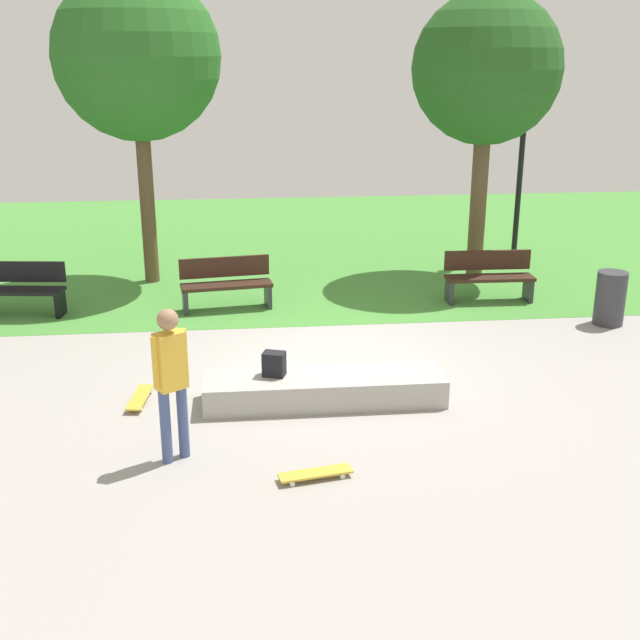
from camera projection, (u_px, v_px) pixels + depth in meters
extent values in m
plane|color=#9E9993|center=(329.00, 364.00, 11.71)|extent=(28.00, 28.00, 0.00)
cube|color=#478C38|center=(292.00, 242.00, 19.10)|extent=(26.60, 12.31, 0.01)
cube|color=#A8A59E|center=(324.00, 389.00, 10.37)|extent=(3.13, 0.78, 0.37)
cube|color=black|center=(274.00, 364.00, 10.27)|extent=(0.33, 0.28, 0.32)
cylinder|color=#3F5184|center=(166.00, 427.00, 8.77)|extent=(0.12, 0.12, 0.86)
cylinder|color=#3F5184|center=(183.00, 421.00, 8.91)|extent=(0.12, 0.12, 0.86)
cube|color=gold|center=(170.00, 361.00, 8.60)|extent=(0.38, 0.35, 0.65)
cylinder|color=gold|center=(156.00, 362.00, 8.48)|extent=(0.09, 0.09, 0.60)
cylinder|color=gold|center=(184.00, 355.00, 8.69)|extent=(0.09, 0.09, 0.60)
sphere|color=#9E7556|center=(168.00, 320.00, 8.45)|extent=(0.23, 0.23, 0.23)
cube|color=gold|center=(315.00, 473.00, 8.54)|extent=(0.82, 0.35, 0.02)
cylinder|color=silver|center=(338.00, 469.00, 8.70)|extent=(0.06, 0.04, 0.06)
cylinder|color=silver|center=(342.00, 476.00, 8.55)|extent=(0.06, 0.04, 0.06)
cylinder|color=silver|center=(288.00, 476.00, 8.55)|extent=(0.06, 0.04, 0.06)
cylinder|color=silver|center=(292.00, 484.00, 8.40)|extent=(0.06, 0.04, 0.06)
cube|color=gold|center=(140.00, 397.00, 10.40)|extent=(0.29, 0.82, 0.02)
cylinder|color=silver|center=(139.00, 391.00, 10.68)|extent=(0.04, 0.06, 0.06)
cylinder|color=silver|center=(151.00, 391.00, 10.68)|extent=(0.04, 0.06, 0.06)
cylinder|color=silver|center=(129.00, 409.00, 10.15)|extent=(0.04, 0.06, 0.06)
cylinder|color=silver|center=(141.00, 409.00, 10.15)|extent=(0.04, 0.06, 0.06)
cube|color=#331E14|center=(490.00, 278.00, 14.47)|extent=(1.61, 0.47, 0.06)
cube|color=#331E14|center=(487.00, 260.00, 14.58)|extent=(1.60, 0.09, 0.36)
cube|color=#2D2D33|center=(528.00, 289.00, 14.59)|extent=(0.09, 0.40, 0.45)
cube|color=#2D2D33|center=(449.00, 291.00, 14.48)|extent=(0.09, 0.40, 0.45)
cube|color=black|center=(17.00, 291.00, 13.70)|extent=(1.64, 0.63, 0.06)
cube|color=black|center=(19.00, 272.00, 13.81)|extent=(1.60, 0.25, 0.36)
cube|color=black|center=(60.00, 303.00, 13.75)|extent=(0.13, 0.40, 0.45)
cube|color=#331E14|center=(227.00, 285.00, 14.01)|extent=(1.65, 0.65, 0.06)
cube|color=#331E14|center=(224.00, 267.00, 14.12)|extent=(1.59, 0.28, 0.36)
cube|color=#2D2D33|center=(268.00, 295.00, 14.25)|extent=(0.13, 0.40, 0.45)
cube|color=#2D2D33|center=(185.00, 300.00, 13.92)|extent=(0.13, 0.40, 0.45)
cylinder|color=brown|center=(147.00, 198.00, 15.38)|extent=(0.28, 0.28, 3.36)
sphere|color=#286623|center=(137.00, 56.00, 14.54)|extent=(3.08, 3.08, 3.08)
cylinder|color=brown|center=(479.00, 198.00, 15.80)|extent=(0.32, 0.32, 3.20)
sphere|color=#23561E|center=(487.00, 68.00, 15.01)|extent=(2.85, 2.85, 2.85)
cylinder|color=black|center=(521.00, 162.00, 16.96)|extent=(0.12, 0.12, 4.24)
sphere|color=silver|center=(530.00, 51.00, 16.24)|extent=(0.28, 0.28, 0.28)
cylinder|color=#333338|center=(610.00, 298.00, 13.27)|extent=(0.50, 0.50, 0.91)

